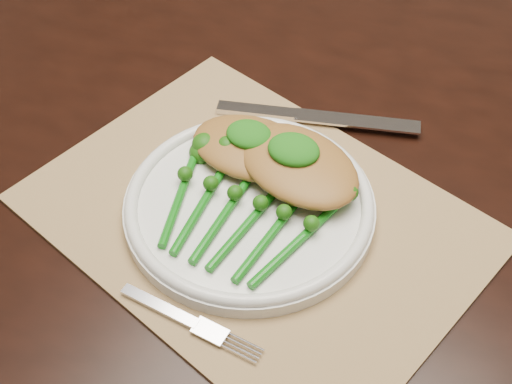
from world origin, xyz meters
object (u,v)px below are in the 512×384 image
at_px(dining_table, 284,295).
at_px(dinner_plate, 249,205).
at_px(placemat, 255,218).
at_px(chicken_fillet_left, 252,148).
at_px(broccolini_bundle, 237,217).

relative_size(dining_table, dinner_plate, 6.58).
height_order(dining_table, placemat, placemat).
bearing_deg(dining_table, chicken_fillet_left, -98.28).
distance_m(placemat, dinner_plate, 0.02).
bearing_deg(chicken_fillet_left, placemat, -62.19).
height_order(dining_table, broccolini_bundle, broccolini_bundle).
height_order(dining_table, dinner_plate, dinner_plate).
xyz_separation_m(placemat, broccolini_bundle, (-0.01, -0.02, 0.02)).
xyz_separation_m(dining_table, broccolini_bundle, (0.02, -0.18, 0.40)).
distance_m(placemat, chicken_fillet_left, 0.08).
bearing_deg(placemat, dinner_plate, 176.65).
bearing_deg(placemat, dining_table, 116.28).
xyz_separation_m(dining_table, dinner_plate, (0.02, -0.16, 0.39)).
distance_m(dinner_plate, broccolini_bundle, 0.03).
distance_m(placemat, broccolini_bundle, 0.03).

